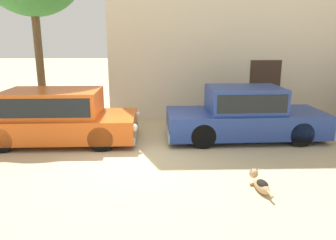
% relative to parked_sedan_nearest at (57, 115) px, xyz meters
% --- Properties ---
extents(ground_plane, '(80.00, 80.00, 0.00)m').
position_rel_parked_sedan_nearest_xyz_m(ground_plane, '(2.29, -1.33, -0.77)').
color(ground_plane, tan).
extents(parked_sedan_nearest, '(4.39, 1.85, 1.48)m').
position_rel_parked_sedan_nearest_xyz_m(parked_sedan_nearest, '(0.00, 0.00, 0.00)').
color(parked_sedan_nearest, '#D15619').
rests_on(parked_sedan_nearest, ground_plane).
extents(parked_sedan_second, '(4.63, 1.84, 1.52)m').
position_rel_parked_sedan_nearest_xyz_m(parked_sedan_second, '(5.30, 0.14, -0.03)').
color(parked_sedan_second, navy).
rests_on(parked_sedan_second, ground_plane).
extents(stray_dog_spotted, '(0.29, 0.98, 0.34)m').
position_rel_parked_sedan_nearest_xyz_m(stray_dog_spotted, '(4.76, -3.15, -0.62)').
color(stray_dog_spotted, tan).
rests_on(stray_dog_spotted, ground_plane).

